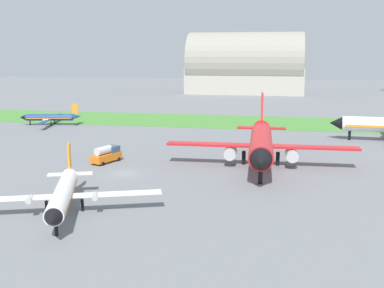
% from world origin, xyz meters
% --- Properties ---
extents(ground_plane, '(600.00, 600.00, 0.00)m').
position_xyz_m(ground_plane, '(0.00, 0.00, 0.00)').
color(ground_plane, slate).
extents(grass_taxiway_strip, '(360.00, 28.00, 0.08)m').
position_xyz_m(grass_taxiway_strip, '(0.00, 64.96, 0.04)').
color(grass_taxiway_strip, '#478438').
rests_on(grass_taxiway_strip, ground_plane).
extents(airplane_foreground_turboprop, '(24.80, 21.46, 7.72)m').
position_xyz_m(airplane_foreground_turboprop, '(-1.01, -20.78, 2.82)').
color(airplane_foreground_turboprop, white).
rests_on(airplane_foreground_turboprop, ground_plane).
extents(airplane_midfield_jet, '(35.39, 34.70, 12.51)m').
position_xyz_m(airplane_midfield_jet, '(23.42, 9.85, 4.51)').
color(airplane_midfield_jet, red).
rests_on(airplane_midfield_jet, ground_plane).
extents(airplane_taxiing_turboprop, '(17.86, 20.75, 6.28)m').
position_xyz_m(airplane_taxiing_turboprop, '(-39.11, 48.54, 2.30)').
color(airplane_taxiing_turboprop, navy).
rests_on(airplane_taxiing_turboprop, ground_plane).
extents(fuel_truck_near_gate, '(4.60, 6.93, 3.29)m').
position_xyz_m(fuel_truck_near_gate, '(-5.99, 7.53, 1.58)').
color(fuel_truck_near_gate, orange).
rests_on(fuel_truck_near_gate, ground_plane).
extents(hangar_distant, '(59.80, 30.89, 31.37)m').
position_xyz_m(hangar_distant, '(8.85, 168.30, 13.28)').
color(hangar_distant, '#B2AD9E').
rests_on(hangar_distant, ground_plane).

